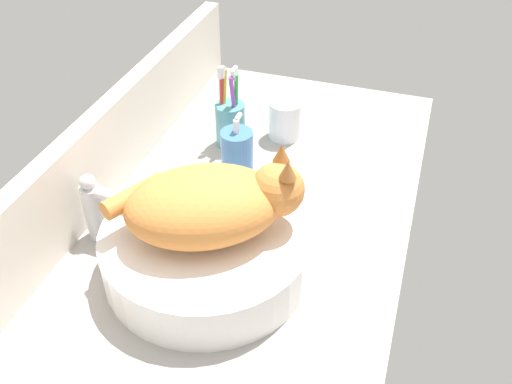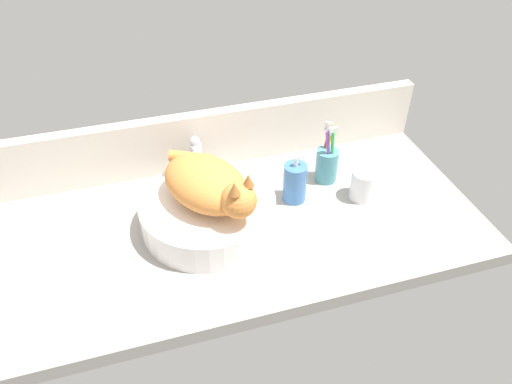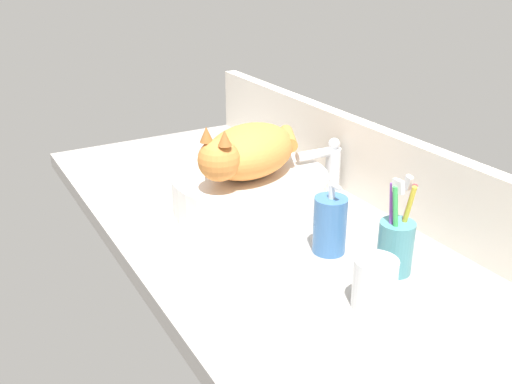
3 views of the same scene
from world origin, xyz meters
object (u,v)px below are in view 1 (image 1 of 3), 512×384
Objects in this scene: cat at (212,203)px; sink_basin at (207,250)px; toothbrush_cup at (230,122)px; water_glass at (285,122)px; soap_dispenser at (237,156)px; faucet at (98,206)px.

sink_basin is at bearing 122.03° from cat.
toothbrush_cup reaches higher than water_glass.
toothbrush_cup is (36.45, 10.58, -8.49)cm from cat.
cat is at bearing -57.97° from sink_basin.
toothbrush_cup is (11.99, 5.88, -0.14)cm from soap_dispenser.
sink_basin is 25.49cm from soap_dispenser.
sink_basin is 3.99× the size of water_glass.
faucet reaches higher than sink_basin.
water_glass is at bearing -1.54° from sink_basin.
sink_basin is 2.38× the size of soap_dispenser.
soap_dispenser is at bearing -36.14° from faucet.
cat is 1.61× the size of toothbrush_cup.
toothbrush_cup is (37.18, 9.42, 1.47)cm from sink_basin.
soap_dispenser reaches higher than sink_basin.
toothbrush_cup is 12.66cm from water_glass.
soap_dispenser is (25.19, 3.55, 1.61)cm from sink_basin.
cat is at bearing 179.97° from water_glass.
toothbrush_cup reaches higher than soap_dispenser.
soap_dispenser reaches higher than water_glass.
toothbrush_cup is at bearing 122.19° from water_glass.
toothbrush_cup is at bearing 16.19° from cat.
sink_basin is at bearing -93.81° from faucet.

